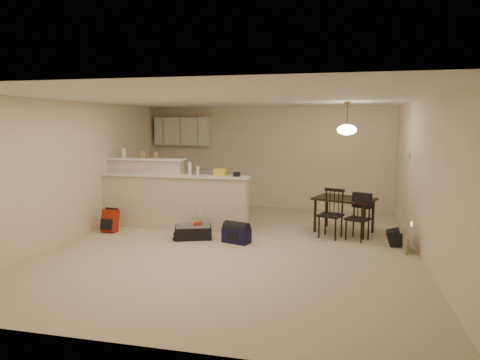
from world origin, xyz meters
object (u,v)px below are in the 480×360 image
(dining_chair_far, at_px, (358,218))
(dining_table, at_px, (344,202))
(navy_duffel, at_px, (236,235))
(black_daypack, at_px, (395,238))
(red_backpack, at_px, (110,221))
(suitcase, at_px, (193,232))
(pendant_lamp, at_px, (347,129))
(dining_chair_near, at_px, (331,214))

(dining_chair_far, bearing_deg, dining_table, 143.45)
(navy_duffel, relative_size, black_daypack, 1.55)
(dining_table, relative_size, red_backpack, 2.92)
(dining_chair_far, distance_m, navy_duffel, 2.21)
(dining_chair_far, distance_m, suitcase, 3.00)
(pendant_lamp, height_order, black_daypack, pendant_lamp)
(dining_table, distance_m, suitcase, 2.94)
(dining_chair_near, xyz_separation_m, navy_duffel, (-1.61, -0.71, -0.32))
(black_daypack, bearing_deg, dining_chair_near, 82.41)
(dining_chair_far, bearing_deg, dining_chair_near, -159.15)
(dining_table, relative_size, pendant_lamp, 2.06)
(navy_duffel, bearing_deg, dining_chair_near, 41.47)
(dining_chair_near, xyz_separation_m, black_daypack, (1.10, -0.26, -0.31))
(suitcase, bearing_deg, dining_chair_near, -5.94)
(black_daypack, bearing_deg, pendant_lamp, 56.27)
(dining_chair_near, distance_m, suitcase, 2.56)
(dining_chair_far, xyz_separation_m, suitcase, (-2.94, -0.54, -0.31))
(red_backpack, distance_m, black_daypack, 5.30)
(dining_chair_near, height_order, red_backpack, dining_chair_near)
(pendant_lamp, distance_m, dining_chair_far, 1.67)
(navy_duffel, bearing_deg, pendant_lamp, 49.49)
(dining_table, xyz_separation_m, pendant_lamp, (-0.00, 0.00, 1.39))
(dining_table, bearing_deg, dining_chair_far, -44.52)
(suitcase, height_order, navy_duffel, navy_duffel)
(pendant_lamp, relative_size, dining_chair_near, 0.69)
(dining_table, bearing_deg, black_daypack, -18.43)
(dining_chair_near, distance_m, navy_duffel, 1.79)
(suitcase, bearing_deg, dining_table, 1.37)
(red_backpack, bearing_deg, dining_table, 20.41)
(dining_table, height_order, navy_duffel, dining_table)
(dining_table, xyz_separation_m, black_daypack, (0.85, -0.70, -0.46))
(dining_chair_far, bearing_deg, red_backpack, -145.40)
(dining_chair_near, xyz_separation_m, red_backpack, (-4.19, -0.52, -0.23))
(dining_table, bearing_deg, red_backpack, -146.66)
(dining_chair_near, relative_size, navy_duffel, 1.90)
(suitcase, distance_m, black_daypack, 3.57)
(red_backpack, distance_m, navy_duffel, 2.59)
(red_backpack, bearing_deg, pendant_lamp, 20.41)
(dining_table, distance_m, pendant_lamp, 1.39)
(dining_table, height_order, red_backpack, dining_table)
(suitcase, relative_size, black_daypack, 2.14)
(dining_chair_far, relative_size, suitcase, 1.27)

